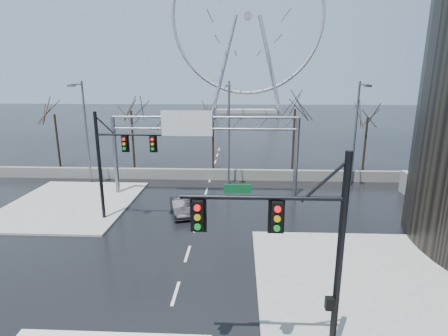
# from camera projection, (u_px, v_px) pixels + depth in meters

# --- Properties ---
(ground) EXTENTS (260.00, 260.00, 0.00)m
(ground) POSITION_uv_depth(u_px,v_px,m) (176.00, 293.00, 17.09)
(ground) COLOR black
(ground) RESTS_ON ground
(sidewalk_right_ext) EXTENTS (12.00, 10.00, 0.15)m
(sidewalk_right_ext) POSITION_uv_depth(u_px,v_px,m) (369.00, 275.00, 18.57)
(sidewalk_right_ext) COLOR gray
(sidewalk_right_ext) RESTS_ON ground
(sidewalk_far) EXTENTS (10.00, 12.00, 0.15)m
(sidewalk_far) POSITION_uv_depth(u_px,v_px,m) (71.00, 204.00, 29.17)
(sidewalk_far) COLOR gray
(sidewalk_far) RESTS_ON ground
(barrier_wall) EXTENTS (52.00, 0.50, 1.10)m
(barrier_wall) POSITION_uv_depth(u_px,v_px,m) (210.00, 174.00, 36.31)
(barrier_wall) COLOR slate
(barrier_wall) RESTS_ON ground
(signal_mast_near) EXTENTS (5.52, 0.41, 8.00)m
(signal_mast_near) POSITION_uv_depth(u_px,v_px,m) (301.00, 242.00, 11.75)
(signal_mast_near) COLOR black
(signal_mast_near) RESTS_ON ground
(signal_mast_far) EXTENTS (4.72, 0.41, 8.00)m
(signal_mast_far) POSITION_uv_depth(u_px,v_px,m) (114.00, 156.00, 24.82)
(signal_mast_far) COLOR black
(signal_mast_far) RESTS_ON ground
(sign_gantry) EXTENTS (16.36, 0.40, 7.60)m
(sign_gantry) POSITION_uv_depth(u_px,v_px,m) (200.00, 138.00, 30.30)
(sign_gantry) COLOR slate
(sign_gantry) RESTS_ON ground
(streetlight_left) EXTENTS (0.50, 2.55, 10.00)m
(streetlight_left) POSITION_uv_depth(u_px,v_px,m) (84.00, 125.00, 33.73)
(streetlight_left) COLOR slate
(streetlight_left) RESTS_ON ground
(streetlight_mid) EXTENTS (0.50, 2.55, 10.00)m
(streetlight_mid) POSITION_uv_depth(u_px,v_px,m) (229.00, 126.00, 33.12)
(streetlight_mid) COLOR slate
(streetlight_mid) RESTS_ON ground
(streetlight_right) EXTENTS (0.50, 2.55, 10.00)m
(streetlight_right) POSITION_uv_depth(u_px,v_px,m) (357.00, 126.00, 32.59)
(streetlight_right) COLOR slate
(streetlight_right) RESTS_ON ground
(tree_far_left) EXTENTS (3.50, 3.50, 7.00)m
(tree_far_left) POSITION_uv_depth(u_px,v_px,m) (55.00, 121.00, 39.72)
(tree_far_left) COLOR black
(tree_far_left) RESTS_ON ground
(tree_left) EXTENTS (3.75, 3.75, 7.50)m
(tree_left) POSITION_uv_depth(u_px,v_px,m) (131.00, 118.00, 38.74)
(tree_left) COLOR black
(tree_left) RESTS_ON ground
(tree_center) EXTENTS (3.25, 3.25, 6.50)m
(tree_center) POSITION_uv_depth(u_px,v_px,m) (213.00, 124.00, 39.52)
(tree_center) COLOR black
(tree_center) RESTS_ON ground
(tree_right) EXTENTS (3.90, 3.90, 7.80)m
(tree_right) POSITION_uv_depth(u_px,v_px,m) (295.00, 117.00, 37.89)
(tree_right) COLOR black
(tree_right) RESTS_ON ground
(tree_far_right) EXTENTS (3.40, 3.40, 6.80)m
(tree_far_right) POSITION_uv_depth(u_px,v_px,m) (367.00, 124.00, 38.22)
(tree_far_right) COLOR black
(tree_far_right) RESTS_ON ground
(ferris_wheel) EXTENTS (45.00, 6.00, 50.91)m
(ferris_wheel) POSITION_uv_depth(u_px,v_px,m) (248.00, 23.00, 102.32)
(ferris_wheel) COLOR gray
(ferris_wheel) RESTS_ON ground
(car) EXTENTS (2.37, 4.01, 1.25)m
(car) POSITION_uv_depth(u_px,v_px,m) (180.00, 206.00, 27.00)
(car) COLOR black
(car) RESTS_ON ground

